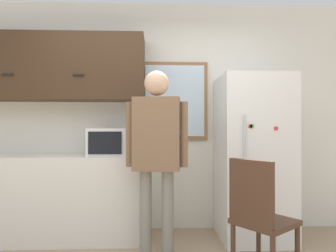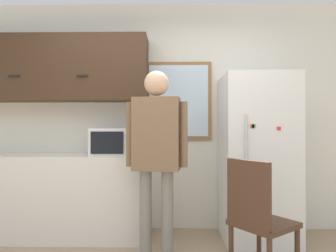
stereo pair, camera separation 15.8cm
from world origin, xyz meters
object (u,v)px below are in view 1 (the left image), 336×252
(person, at_px, (157,143))
(chair, at_px, (259,214))
(refrigerator, at_px, (253,157))
(microwave, at_px, (112,142))

(person, height_order, chair, person)
(person, distance_m, chair, 1.06)
(refrigerator, height_order, chair, refrigerator)
(refrigerator, xyz_separation_m, chair, (-0.26, -0.92, -0.35))
(microwave, distance_m, chair, 1.66)
(microwave, xyz_separation_m, chair, (1.28, -0.92, -0.52))
(chair, bearing_deg, person, 23.20)
(person, xyz_separation_m, refrigerator, (1.06, 0.46, -0.18))
(microwave, relative_size, chair, 0.50)
(microwave, bearing_deg, refrigerator, 0.11)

